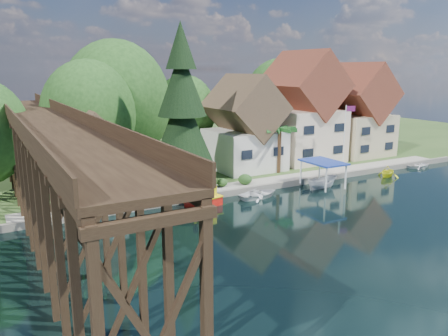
{
  "coord_description": "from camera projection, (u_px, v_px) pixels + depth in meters",
  "views": [
    {
      "loc": [
        -19.94,
        -27.18,
        12.0
      ],
      "look_at": [
        -1.31,
        6.0,
        3.38
      ],
      "focal_mm": 35.0,
      "sensor_mm": 36.0,
      "label": 1
    }
  ],
  "objects": [
    {
      "name": "ground",
      "position": [
        274.0,
        221.0,
        35.29
      ],
      "size": [
        140.0,
        140.0,
        0.0
      ],
      "primitive_type": "plane",
      "color": "black",
      "rests_on": "ground"
    },
    {
      "name": "bank",
      "position": [
        139.0,
        151.0,
        64.14
      ],
      "size": [
        140.0,
        52.0,
        0.5
      ],
      "primitive_type": "cube",
      "color": "#2D4C1E",
      "rests_on": "ground"
    },
    {
      "name": "seawall",
      "position": [
        260.0,
        188.0,
        43.93
      ],
      "size": [
        60.0,
        0.4,
        0.62
      ],
      "primitive_type": "cube",
      "color": "slate",
      "rests_on": "ground"
    },
    {
      "name": "promenade",
      "position": [
        269.0,
        181.0,
        45.94
      ],
      "size": [
        50.0,
        2.6,
        0.06
      ],
      "primitive_type": "cube",
      "color": "gray",
      "rests_on": "bank"
    },
    {
      "name": "trestle_bridge",
      "position": [
        49.0,
        166.0,
        30.86
      ],
      "size": [
        4.12,
        44.18,
        9.3
      ],
      "color": "black",
      "rests_on": "ground"
    },
    {
      "name": "house_left",
      "position": [
        244.0,
        129.0,
        51.1
      ],
      "size": [
        7.64,
        8.64,
        11.02
      ],
      "color": "silver",
      "rests_on": "bank"
    },
    {
      "name": "house_center",
      "position": [
        302.0,
        114.0,
        55.54
      ],
      "size": [
        8.65,
        9.18,
        13.89
      ],
      "color": "beige",
      "rests_on": "bank"
    },
    {
      "name": "house_right",
      "position": [
        356.0,
        116.0,
        59.55
      ],
      "size": [
        8.15,
        8.64,
        12.45
      ],
      "color": "#BEAE88",
      "rests_on": "bank"
    },
    {
      "name": "shed",
      "position": [
        92.0,
        157.0,
        41.52
      ],
      "size": [
        5.09,
        5.4,
        7.85
      ],
      "color": "silver",
      "rests_on": "bank"
    },
    {
      "name": "bg_trees",
      "position": [
        179.0,
        110.0,
        52.22
      ],
      "size": [
        49.9,
        13.3,
        10.57
      ],
      "color": "#382314",
      "rests_on": "bank"
    },
    {
      "name": "shrubs",
      "position": [
        176.0,
        187.0,
        40.69
      ],
      "size": [
        15.76,
        2.47,
        1.7
      ],
      "color": "#1B3C15",
      "rests_on": "bank"
    },
    {
      "name": "conifer",
      "position": [
        182.0,
        110.0,
        41.92
      ],
      "size": [
        6.47,
        6.47,
        15.92
      ],
      "color": "#382314",
      "rests_on": "bank"
    },
    {
      "name": "palm_tree",
      "position": [
        280.0,
        131.0,
        48.72
      ],
      "size": [
        4.5,
        4.5,
        5.5
      ],
      "color": "#382314",
      "rests_on": "bank"
    },
    {
      "name": "flagpole",
      "position": [
        346.0,
        130.0,
        51.17
      ],
      "size": [
        1.1,
        0.49,
        7.46
      ],
      "color": "white",
      "rests_on": "bank"
    },
    {
      "name": "tugboat",
      "position": [
        204.0,
        198.0,
        39.1
      ],
      "size": [
        3.47,
        2.31,
        2.32
      ],
      "color": "red",
      "rests_on": "ground"
    },
    {
      "name": "boat_white_a",
      "position": [
        259.0,
        193.0,
        41.74
      ],
      "size": [
        4.41,
        3.31,
        0.87
      ],
      "primitive_type": "imported",
      "rotation": [
        0.0,
        0.0,
        1.65
      ],
      "color": "silver",
      "rests_on": "ground"
    },
    {
      "name": "boat_canopy",
      "position": [
        322.0,
        177.0,
        44.62
      ],
      "size": [
        3.65,
        4.55,
        2.89
      ],
      "color": "silver",
      "rests_on": "ground"
    },
    {
      "name": "boat_yellow",
      "position": [
        388.0,
        171.0,
        49.66
      ],
      "size": [
        3.44,
        3.19,
        1.49
      ],
      "primitive_type": "imported",
      "rotation": [
        0.0,
        0.0,
        1.89
      ],
      "color": "yellow",
      "rests_on": "ground"
    },
    {
      "name": "boat_white_b",
      "position": [
        419.0,
        164.0,
        54.6
      ],
      "size": [
        3.89,
        3.06,
        0.73
      ],
      "primitive_type": "imported",
      "rotation": [
        0.0,
        0.0,
        1.4
      ],
      "color": "silver",
      "rests_on": "ground"
    }
  ]
}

